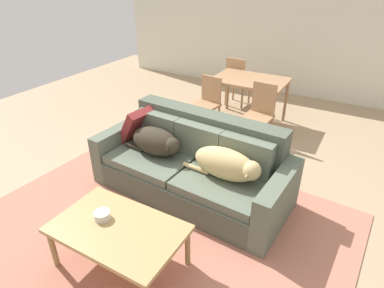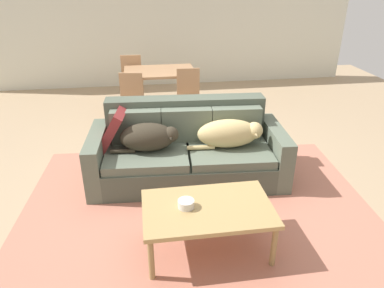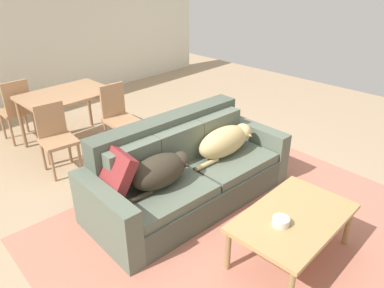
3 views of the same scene
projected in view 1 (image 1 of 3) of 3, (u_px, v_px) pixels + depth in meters
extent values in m
plane|color=tan|center=(200.00, 191.00, 3.96)|extent=(10.00, 10.00, 0.00)
cube|color=silver|center=(299.00, 27.00, 6.35)|extent=(8.00, 0.12, 2.70)
cube|color=#B7715B|center=(149.00, 236.00, 3.30)|extent=(3.89, 3.41, 0.01)
cube|color=#495245|center=(191.00, 181.00, 3.86)|extent=(1.98, 1.09, 0.33)
cube|color=#596454|center=(158.00, 154.00, 3.99)|extent=(0.99, 0.99, 0.10)
cube|color=#596454|center=(228.00, 179.00, 3.52)|extent=(0.99, 0.99, 0.10)
cube|color=#495245|center=(208.00, 132.00, 3.89)|extent=(1.94, 0.36, 0.48)
cube|color=#596454|center=(158.00, 128.00, 4.05)|extent=(0.60, 0.20, 0.40)
cube|color=#596454|center=(199.00, 141.00, 3.76)|extent=(0.60, 0.20, 0.40)
cube|color=#596454|center=(246.00, 155.00, 3.48)|extent=(0.60, 0.20, 0.40)
cube|color=#596454|center=(124.00, 147.00, 4.30)|extent=(0.23, 0.98, 0.62)
cube|color=#596454|center=(277.00, 203.00, 3.28)|extent=(0.23, 0.98, 0.62)
ellipsoid|color=#332D21|center=(155.00, 141.00, 3.84)|extent=(0.64, 0.38, 0.32)
sphere|color=#332D21|center=(172.00, 146.00, 3.68)|extent=(0.18, 0.18, 0.18)
cone|color=black|center=(168.00, 149.00, 3.63)|extent=(0.09, 0.10, 0.08)
cylinder|color=#332D21|center=(134.00, 147.00, 3.99)|extent=(0.28, 0.07, 0.05)
ellipsoid|color=tan|center=(225.00, 164.00, 3.39)|extent=(0.73, 0.35, 0.33)
sphere|color=tan|center=(251.00, 171.00, 3.22)|extent=(0.20, 0.20, 0.20)
cone|color=#968255|center=(247.00, 176.00, 3.16)|extent=(0.10, 0.11, 0.09)
cylinder|color=tan|center=(196.00, 168.00, 3.57)|extent=(0.32, 0.07, 0.05)
cube|color=maroon|center=(139.00, 124.00, 4.13)|extent=(0.39, 0.52, 0.46)
cube|color=tan|center=(118.00, 229.00, 2.78)|extent=(1.13, 0.70, 0.04)
cylinder|color=olive|center=(53.00, 249.00, 2.89)|extent=(0.05, 0.05, 0.42)
cylinder|color=olive|center=(101.00, 210.00, 3.34)|extent=(0.05, 0.05, 0.42)
cylinder|color=olive|center=(188.00, 248.00, 2.90)|extent=(0.05, 0.05, 0.42)
cylinder|color=silver|center=(102.00, 215.00, 2.85)|extent=(0.14, 0.14, 0.07)
cube|color=tan|center=(250.00, 80.00, 5.36)|extent=(1.18, 0.82, 0.04)
cylinder|color=#936D4B|center=(210.00, 103.00, 5.50)|extent=(0.05, 0.05, 0.73)
cylinder|color=#936D4B|center=(272.00, 116.00, 5.03)|extent=(0.05, 0.05, 0.73)
cylinder|color=#936D4B|center=(228.00, 90.00, 6.05)|extent=(0.05, 0.05, 0.73)
cylinder|color=#936D4B|center=(286.00, 101.00, 5.58)|extent=(0.05, 0.05, 0.73)
cube|color=tan|center=(205.00, 106.00, 5.25)|extent=(0.45, 0.45, 0.04)
cube|color=tan|center=(211.00, 89.00, 5.26)|extent=(0.36, 0.08, 0.42)
cylinder|color=#9B7350|center=(190.00, 119.00, 5.33)|extent=(0.04, 0.04, 0.40)
cylinder|color=#9B7350|center=(207.00, 124.00, 5.15)|extent=(0.04, 0.04, 0.40)
cylinder|color=#9B7350|center=(202.00, 112.00, 5.56)|extent=(0.04, 0.04, 0.40)
cylinder|color=#9B7350|center=(219.00, 117.00, 5.38)|extent=(0.04, 0.04, 0.40)
cube|color=tan|center=(257.00, 118.00, 4.81)|extent=(0.42, 0.42, 0.04)
cube|color=tan|center=(264.00, 98.00, 4.82)|extent=(0.36, 0.06, 0.46)
cylinder|color=#9B7350|center=(241.00, 133.00, 4.88)|extent=(0.04, 0.04, 0.41)
cylinder|color=#9B7350|center=(262.00, 139.00, 4.71)|extent=(0.04, 0.04, 0.41)
cylinder|color=#9B7350|center=(250.00, 125.00, 5.13)|extent=(0.04, 0.04, 0.41)
cylinder|color=#9B7350|center=(271.00, 130.00, 4.96)|extent=(0.04, 0.04, 0.41)
cube|color=tan|center=(238.00, 82.00, 6.22)|extent=(0.41, 0.41, 0.04)
cube|color=tan|center=(235.00, 71.00, 5.97)|extent=(0.36, 0.05, 0.46)
cylinder|color=#9B7350|center=(249.00, 93.00, 6.38)|extent=(0.04, 0.04, 0.43)
cylinder|color=#9B7350|center=(233.00, 89.00, 6.54)|extent=(0.04, 0.04, 0.43)
cylinder|color=#9B7350|center=(242.00, 98.00, 6.13)|extent=(0.04, 0.04, 0.43)
cylinder|color=#9B7350|center=(226.00, 95.00, 6.29)|extent=(0.04, 0.04, 0.43)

